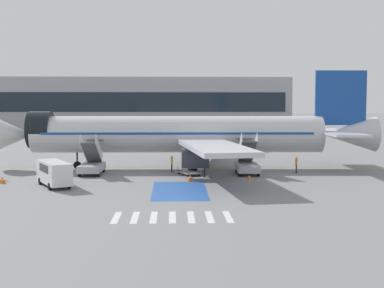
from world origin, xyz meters
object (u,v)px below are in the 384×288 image
boarding_stairs_aft (247,164)px  boarding_stairs_forward (92,164)px  baggage_cart (189,173)px  ground_crew_1 (204,167)px  airliner (184,134)px  ground_crew_2 (296,164)px  terminal_building (117,105)px  service_van_0 (54,172)px  traffic_cone_0 (2,180)px  traffic_cone_1 (190,178)px  fuel_tanker (222,139)px  traffic_cone_2 (249,177)px  ground_crew_0 (172,163)px

boarding_stairs_aft → boarding_stairs_forward: bearing=180.0°
baggage_cart → ground_crew_1: size_ratio=1.70×
airliner → boarding_stairs_aft: (6.45, -4.70, -2.78)m
ground_crew_2 → terminal_building: size_ratio=0.02×
service_van_0 → ground_crew_1: service_van_0 is taller
traffic_cone_0 → traffic_cone_1: bearing=2.3°
boarding_stairs_forward → fuel_tanker: boarding_stairs_forward is taller
traffic_cone_0 → traffic_cone_2: 22.89m
airliner → boarding_stairs_aft: size_ratio=8.07×
boarding_stairs_forward → ground_crew_2: bearing=1.3°
traffic_cone_0 → airliner: bearing=31.6°
boarding_stairs_aft → traffic_cone_2: bearing=-93.8°
fuel_tanker → ground_crew_1: bearing=173.2°
airliner → service_van_0: (-11.62, -12.32, -2.50)m
airliner → traffic_cone_2: size_ratio=84.98×
baggage_cart → ground_crew_0: (-1.74, 2.46, 0.73)m
ground_crew_0 → traffic_cone_1: (1.74, -6.76, -0.65)m
service_van_0 → traffic_cone_1: bearing=-14.3°
traffic_cone_1 → baggage_cart: bearing=89.9°
ground_crew_2 → traffic_cone_2: bearing=-43.0°
ground_crew_2 → baggage_cart: bearing=-76.8°
boarding_stairs_forward → ground_crew_0: 8.35m
boarding_stairs_forward → ground_crew_0: bearing=11.6°
service_van_0 → traffic_cone_2: bearing=-15.7°
service_van_0 → baggage_cart: bearing=3.2°
terminal_building → fuel_tanker: bearing=-68.6°
ground_crew_0 → airliner: bearing=-21.1°
airliner → baggage_cart: 6.42m
boarding_stairs_aft → traffic_cone_1: bearing=-139.6°
traffic_cone_2 → airliner: bearing=124.6°
boarding_stairs_forward → ground_crew_2: size_ratio=2.99×
service_van_0 → terminal_building: (-3.55, 89.09, 5.46)m
boarding_stairs_forward → traffic_cone_1: (9.95, -5.24, -0.68)m
airliner → boarding_stairs_aft: airliner is taller
service_van_0 → traffic_cone_0: service_van_0 is taller
ground_crew_1 → terminal_building: bearing=25.4°
ground_crew_1 → traffic_cone_2: (4.18, -1.95, -0.76)m
ground_crew_0 → fuel_tanker: bearing=-13.5°
ground_crew_2 → traffic_cone_1: bearing=-56.7°
ground_crew_0 → ground_crew_2: 13.06m
service_van_0 → ground_crew_0: service_van_0 is taller
fuel_tanker → ground_crew_2: 26.91m
boarding_stairs_forward → fuel_tanker: size_ratio=0.57×
boarding_stairs_forward → boarding_stairs_aft: size_ratio=1.00×
boarding_stairs_forward → airliner: bearing=25.9°
boarding_stairs_forward → service_van_0: boarding_stairs_forward is taller
traffic_cone_0 → ground_crew_0: bearing=25.8°
boarding_stairs_forward → baggage_cart: bearing=-4.2°
terminal_building → boarding_stairs_forward: bearing=-86.0°
traffic_cone_2 → terminal_building: (-21.26, 85.59, 6.52)m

